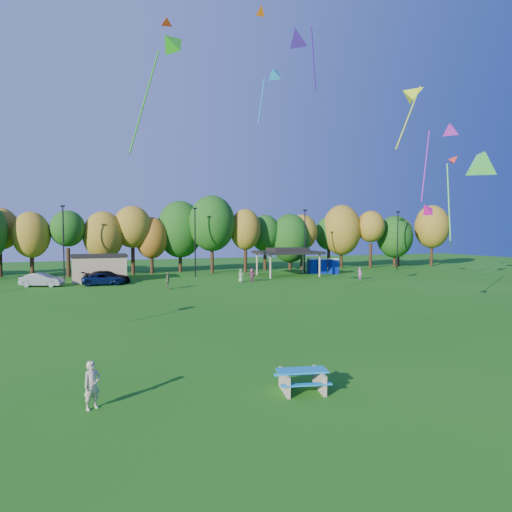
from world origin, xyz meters
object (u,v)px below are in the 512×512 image
object	(u,v)px
picnic_table	(302,379)
car_b	(42,280)
kite_flyer	(92,385)
porta_potties	(323,266)
car_c	(104,279)
car_d	(107,277)

from	to	relation	value
picnic_table	car_b	size ratio (longest dim) A/B	0.48
kite_flyer	porta_potties	bearing A→B (deg)	22.80
kite_flyer	car_c	size ratio (longest dim) A/B	0.34
porta_potties	car_d	size ratio (longest dim) A/B	0.71
porta_potties	car_c	distance (m)	29.76
car_b	kite_flyer	bearing A→B (deg)	-154.23
car_b	porta_potties	bearing A→B (deg)	-66.83
kite_flyer	car_c	distance (m)	37.35
porta_potties	car_b	size ratio (longest dim) A/B	0.85
car_c	picnic_table	bearing A→B (deg)	-168.50
picnic_table	car_d	bearing A→B (deg)	109.28
kite_flyer	car_b	world-z (taller)	kite_flyer
porta_potties	picnic_table	world-z (taller)	porta_potties
porta_potties	car_b	bearing A→B (deg)	-175.12
kite_flyer	car_b	distance (m)	38.42
picnic_table	car_d	world-z (taller)	car_d
picnic_table	car_c	distance (m)	38.65
car_b	car_c	xyz separation A→B (m)	(6.37, -0.77, -0.07)
picnic_table	kite_flyer	bearing A→B (deg)	-175.47
car_b	car_d	world-z (taller)	car_d
picnic_table	car_c	xyz separation A→B (m)	(-6.06, 38.17, 0.19)
porta_potties	kite_flyer	world-z (taller)	porta_potties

